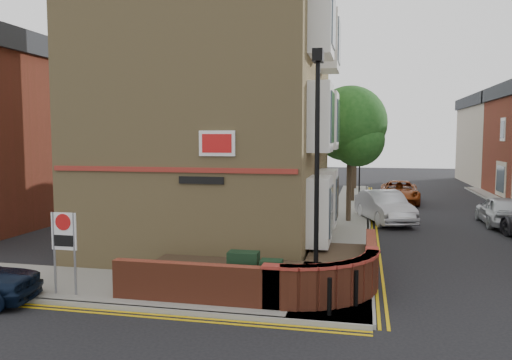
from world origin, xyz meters
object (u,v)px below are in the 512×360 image
object	(u,v)px
lamppost	(317,176)
silver_car_near	(384,207)
utility_cabinet_large	(244,274)
zone_sign	(64,238)

from	to	relation	value
lamppost	silver_car_near	world-z (taller)	lamppost
utility_cabinet_large	silver_car_near	xyz separation A→B (m)	(4.06, 13.27, 0.07)
utility_cabinet_large	zone_sign	distance (m)	4.86
lamppost	utility_cabinet_large	bearing A→B (deg)	176.99
lamppost	silver_car_near	distance (m)	13.78
lamppost	silver_car_near	bearing A→B (deg)	80.80
lamppost	zone_sign	xyz separation A→B (m)	(-6.60, -0.70, -1.70)
lamppost	silver_car_near	size ratio (longest dim) A/B	1.31
utility_cabinet_large	silver_car_near	size ratio (longest dim) A/B	0.25
zone_sign	silver_car_near	xyz separation A→B (m)	(8.76, 14.07, -0.85)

